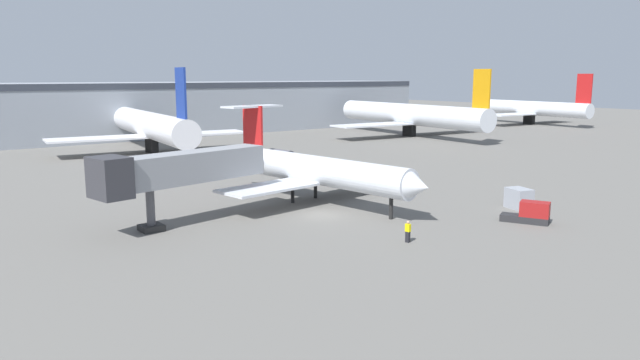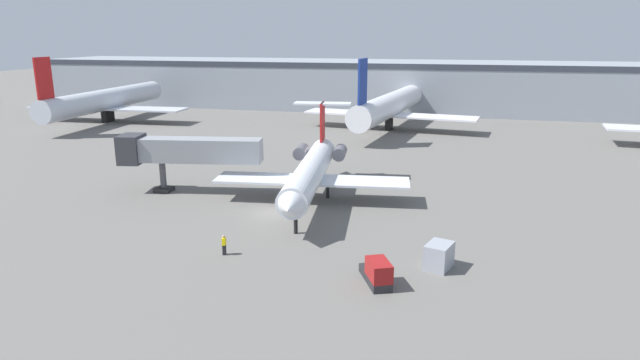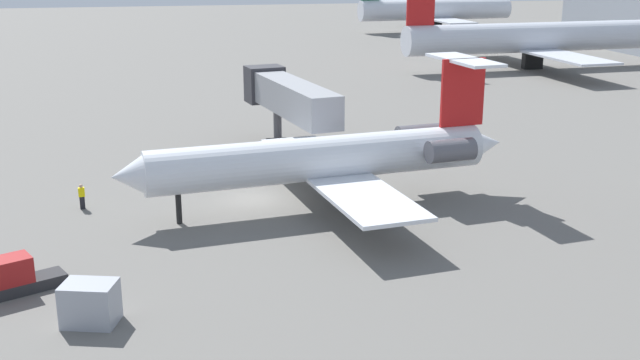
{
  "view_description": "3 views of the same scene",
  "coord_description": "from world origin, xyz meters",
  "px_view_note": "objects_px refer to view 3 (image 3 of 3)",
  "views": [
    {
      "loc": [
        -32.35,
        -41.35,
        12.56
      ],
      "look_at": [
        1.25,
        1.82,
        2.85
      ],
      "focal_mm": 33.01,
      "sensor_mm": 36.0,
      "label": 1
    },
    {
      "loc": [
        17.13,
        -48.94,
        17.22
      ],
      "look_at": [
        3.59,
        4.85,
        2.35
      ],
      "focal_mm": 30.49,
      "sensor_mm": 36.0,
      "label": 2
    },
    {
      "loc": [
        49.53,
        -6.26,
        16.17
      ],
      "look_at": [
        4.64,
        3.66,
        2.47
      ],
      "focal_mm": 43.04,
      "sensor_mm": 36.0,
      "label": 3
    }
  ],
  "objects_px": {
    "parked_airliner_west_mid": "(533,38)",
    "cargo_container_uld": "(90,303)",
    "ground_crew_marshaller": "(82,196)",
    "parked_airliner_west_end": "(435,10)",
    "baggage_tug_lead": "(14,277)",
    "regional_jet": "(331,157)",
    "jet_bridge": "(286,96)"
  },
  "relations": [
    {
      "from": "jet_bridge",
      "to": "cargo_container_uld",
      "type": "bearing_deg",
      "value": -26.14
    },
    {
      "from": "ground_crew_marshaller",
      "to": "parked_airliner_west_mid",
      "type": "height_order",
      "value": "parked_airliner_west_mid"
    },
    {
      "from": "regional_jet",
      "to": "jet_bridge",
      "type": "relative_size",
      "value": 1.66
    },
    {
      "from": "ground_crew_marshaller",
      "to": "cargo_container_uld",
      "type": "relative_size",
      "value": 0.61
    },
    {
      "from": "parked_airliner_west_end",
      "to": "cargo_container_uld",
      "type": "bearing_deg",
      "value": -26.97
    },
    {
      "from": "ground_crew_marshaller",
      "to": "parked_airliner_west_end",
      "type": "bearing_deg",
      "value": 148.83
    },
    {
      "from": "parked_airliner_west_mid",
      "to": "cargo_container_uld",
      "type": "bearing_deg",
      "value": -39.76
    },
    {
      "from": "ground_crew_marshaller",
      "to": "baggage_tug_lead",
      "type": "bearing_deg",
      "value": -10.22
    },
    {
      "from": "regional_jet",
      "to": "parked_airliner_west_mid",
      "type": "xyz_separation_m",
      "value": [
        -54.49,
        42.46,
        0.99
      ]
    },
    {
      "from": "ground_crew_marshaller",
      "to": "cargo_container_uld",
      "type": "xyz_separation_m",
      "value": [
        16.9,
        1.59,
        0.12
      ]
    },
    {
      "from": "cargo_container_uld",
      "to": "ground_crew_marshaller",
      "type": "bearing_deg",
      "value": -174.61
    },
    {
      "from": "regional_jet",
      "to": "baggage_tug_lead",
      "type": "xyz_separation_m",
      "value": [
        9.74,
        -18.32,
        -2.57
      ]
    },
    {
      "from": "ground_crew_marshaller",
      "to": "jet_bridge",
      "type": "bearing_deg",
      "value": 127.06
    },
    {
      "from": "jet_bridge",
      "to": "cargo_container_uld",
      "type": "distance_m",
      "value": 32.27
    },
    {
      "from": "baggage_tug_lead",
      "to": "cargo_container_uld",
      "type": "bearing_deg",
      "value": 43.24
    },
    {
      "from": "ground_crew_marshaller",
      "to": "baggage_tug_lead",
      "type": "height_order",
      "value": "baggage_tug_lead"
    },
    {
      "from": "cargo_container_uld",
      "to": "parked_airliner_west_mid",
      "type": "relative_size",
      "value": 0.07
    },
    {
      "from": "baggage_tug_lead",
      "to": "regional_jet",
      "type": "bearing_deg",
      "value": 118.0
    },
    {
      "from": "regional_jet",
      "to": "parked_airliner_west_end",
      "type": "bearing_deg",
      "value": 156.18
    },
    {
      "from": "regional_jet",
      "to": "parked_airliner_west_mid",
      "type": "relative_size",
      "value": 0.68
    },
    {
      "from": "jet_bridge",
      "to": "cargo_container_uld",
      "type": "xyz_separation_m",
      "value": [
        28.77,
        -14.12,
        -3.79
      ]
    },
    {
      "from": "regional_jet",
      "to": "parked_airliner_west_mid",
      "type": "distance_m",
      "value": 69.09
    },
    {
      "from": "jet_bridge",
      "to": "parked_airliner_west_mid",
      "type": "distance_m",
      "value": 58.29
    },
    {
      "from": "ground_crew_marshaller",
      "to": "parked_airliner_west_mid",
      "type": "relative_size",
      "value": 0.04
    },
    {
      "from": "baggage_tug_lead",
      "to": "cargo_container_uld",
      "type": "xyz_separation_m",
      "value": [
        4.14,
        3.89,
        0.14
      ]
    },
    {
      "from": "jet_bridge",
      "to": "ground_crew_marshaller",
      "type": "bearing_deg",
      "value": -52.94
    },
    {
      "from": "cargo_container_uld",
      "to": "parked_airliner_west_end",
      "type": "distance_m",
      "value": 138.16
    },
    {
      "from": "ground_crew_marshaller",
      "to": "baggage_tug_lead",
      "type": "distance_m",
      "value": 12.96
    },
    {
      "from": "regional_jet",
      "to": "cargo_container_uld",
      "type": "xyz_separation_m",
      "value": [
        13.88,
        -14.43,
        -2.42
      ]
    },
    {
      "from": "baggage_tug_lead",
      "to": "parked_airliner_west_end",
      "type": "relative_size",
      "value": 0.13
    },
    {
      "from": "cargo_container_uld",
      "to": "parked_airliner_west_mid",
      "type": "bearing_deg",
      "value": 140.24
    },
    {
      "from": "parked_airliner_west_end",
      "to": "ground_crew_marshaller",
      "type": "bearing_deg",
      "value": -31.17
    }
  ]
}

